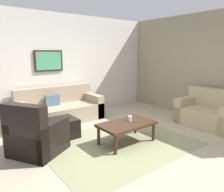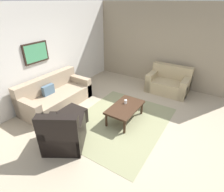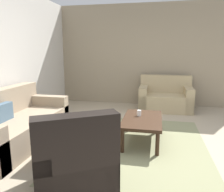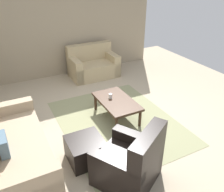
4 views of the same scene
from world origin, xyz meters
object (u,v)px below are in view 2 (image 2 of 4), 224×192
ottoman (73,117)px  coffee_table (125,108)px  armchair_leather (63,136)px  cup (126,102)px  framed_artwork (36,53)px  couch_main (55,96)px  couch_loveseat (169,83)px

ottoman → coffee_table: size_ratio=0.51×
armchair_leather → cup: armchair_leather is taller
ottoman → coffee_table: bearing=-49.7°
coffee_table → framed_artwork: (-0.50, 2.57, 1.18)m
coffee_table → cup: (0.14, 0.07, 0.10)m
cup → coffee_table: bearing=-154.2°
ottoman → framed_artwork: (0.38, 1.54, 1.34)m
armchair_leather → cup: bearing=-17.3°
couch_main → couch_loveseat: size_ratio=1.58×
cup → framed_artwork: bearing=104.3°
armchair_leather → framed_artwork: size_ratio=1.45×
cup → armchair_leather: bearing=162.7°
coffee_table → framed_artwork: framed_artwork is taller
couch_main → cup: (0.61, -2.07, 0.16)m
coffee_table → cup: size_ratio=11.14×
armchair_leather → coffee_table: (1.58, -0.61, 0.05)m
couch_main → framed_artwork: 1.32m
framed_artwork → couch_main: bearing=-86.0°
couch_main → framed_artwork: size_ratio=2.75×
ottoman → cup: bearing=-43.5°
framed_artwork → ottoman: bearing=-103.9°
couch_main → armchair_leather: 1.90m
framed_artwork → couch_loveseat: bearing=-47.2°
cup → framed_artwork: framed_artwork is taller
couch_main → coffee_table: bearing=-77.7°
cup → framed_artwork: size_ratio=0.13×
couch_loveseat → framed_artwork: size_ratio=1.75×
couch_main → coffee_table: (0.47, -2.14, 0.06)m
armchair_leather → coffee_table: size_ratio=1.00×
couch_loveseat → ottoman: size_ratio=2.37×
armchair_leather → coffee_table: bearing=-20.9°
armchair_leather → framed_artwork: 2.57m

